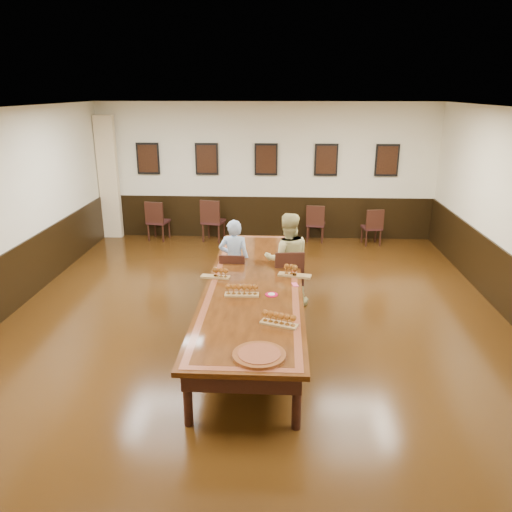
# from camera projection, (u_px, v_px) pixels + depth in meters

# --- Properties ---
(floor) EXTENTS (8.00, 10.00, 0.02)m
(floor) POSITION_uv_depth(u_px,v_px,m) (254.00, 329.00, 7.59)
(floor) COLOR black
(floor) RESTS_ON ground
(ceiling) EXTENTS (8.00, 10.00, 0.02)m
(ceiling) POSITION_uv_depth(u_px,v_px,m) (254.00, 109.00, 6.57)
(ceiling) COLOR white
(ceiling) RESTS_ON floor
(wall_back) EXTENTS (8.00, 0.02, 3.20)m
(wall_back) POSITION_uv_depth(u_px,v_px,m) (266.00, 172.00, 11.82)
(wall_back) COLOR beige
(wall_back) RESTS_ON floor
(wall_front) EXTENTS (8.00, 0.02, 3.20)m
(wall_front) POSITION_uv_depth(u_px,v_px,m) (194.00, 508.00, 2.34)
(wall_front) COLOR beige
(wall_front) RESTS_ON floor
(chair_man) EXTENTS (0.43, 0.47, 0.89)m
(chair_man) POSITION_uv_depth(u_px,v_px,m) (234.00, 277.00, 8.42)
(chair_man) COLOR black
(chair_man) RESTS_ON floor
(chair_woman) EXTENTS (0.53, 0.56, 1.00)m
(chair_woman) POSITION_uv_depth(u_px,v_px,m) (288.00, 278.00, 8.25)
(chair_woman) COLOR black
(chair_woman) RESTS_ON floor
(spare_chair_a) EXTENTS (0.53, 0.57, 0.97)m
(spare_chair_a) POSITION_uv_depth(u_px,v_px,m) (158.00, 220.00, 11.93)
(spare_chair_a) COLOR black
(spare_chair_a) RESTS_ON floor
(spare_chair_b) EXTENTS (0.57, 0.61, 1.02)m
(spare_chair_b) POSITION_uv_depth(u_px,v_px,m) (213.00, 220.00, 11.84)
(spare_chair_b) COLOR black
(spare_chair_b) RESTS_ON floor
(spare_chair_c) EXTENTS (0.48, 0.52, 0.90)m
(spare_chair_c) POSITION_uv_depth(u_px,v_px,m) (316.00, 223.00, 11.82)
(spare_chair_c) COLOR black
(spare_chair_c) RESTS_ON floor
(spare_chair_d) EXTENTS (0.47, 0.50, 0.87)m
(spare_chair_d) POSITION_uv_depth(u_px,v_px,m) (372.00, 226.00, 11.58)
(spare_chair_d) COLOR black
(spare_chair_d) RESTS_ON floor
(person_man) EXTENTS (0.53, 0.36, 1.42)m
(person_man) POSITION_uv_depth(u_px,v_px,m) (234.00, 260.00, 8.43)
(person_man) COLOR #4E81C4
(person_man) RESTS_ON floor
(person_woman) EXTENTS (0.84, 0.69, 1.57)m
(person_woman) POSITION_uv_depth(u_px,v_px,m) (287.00, 259.00, 8.26)
(person_woman) COLOR #CEC580
(person_woman) RESTS_ON floor
(pink_phone) EXTENTS (0.10, 0.16, 0.01)m
(pink_phone) POSITION_uv_depth(u_px,v_px,m) (295.00, 285.00, 7.26)
(pink_phone) COLOR #F9537E
(pink_phone) RESTS_ON conference_table
(curtain) EXTENTS (0.45, 0.18, 2.90)m
(curtain) POSITION_uv_depth(u_px,v_px,m) (109.00, 178.00, 11.88)
(curtain) COLOR beige
(curtain) RESTS_ON floor
(wainscoting) EXTENTS (8.00, 10.00, 1.00)m
(wainscoting) POSITION_uv_depth(u_px,v_px,m) (254.00, 298.00, 7.43)
(wainscoting) COLOR black
(wainscoting) RESTS_ON floor
(conference_table) EXTENTS (1.40, 5.00, 0.76)m
(conference_table) POSITION_uv_depth(u_px,v_px,m) (254.00, 292.00, 7.40)
(conference_table) COLOR black
(conference_table) RESTS_ON floor
(posters) EXTENTS (6.14, 0.04, 0.74)m
(posters) POSITION_uv_depth(u_px,v_px,m) (266.00, 159.00, 11.66)
(posters) COLOR black
(posters) RESTS_ON wall_back
(flight_a) EXTENTS (0.46, 0.20, 0.17)m
(flight_a) POSITION_uv_depth(u_px,v_px,m) (217.00, 273.00, 7.52)
(flight_a) COLOR olive
(flight_a) RESTS_ON conference_table
(flight_b) EXTENTS (0.52, 0.26, 0.19)m
(flight_b) POSITION_uv_depth(u_px,v_px,m) (293.00, 271.00, 7.58)
(flight_b) COLOR olive
(flight_b) RESTS_ON conference_table
(flight_c) EXTENTS (0.48, 0.15, 0.18)m
(flight_c) POSITION_uv_depth(u_px,v_px,m) (242.00, 290.00, 6.86)
(flight_c) COLOR olive
(flight_c) RESTS_ON conference_table
(flight_d) EXTENTS (0.48, 0.29, 0.17)m
(flight_d) POSITION_uv_depth(u_px,v_px,m) (279.00, 319.00, 6.00)
(flight_d) COLOR olive
(flight_d) RESTS_ON conference_table
(red_plate_grp) EXTENTS (0.18, 0.18, 0.02)m
(red_plate_grp) POSITION_uv_depth(u_px,v_px,m) (271.00, 295.00, 6.90)
(red_plate_grp) COLOR #BB0C35
(red_plate_grp) RESTS_ON conference_table
(carved_platter) EXTENTS (0.74, 0.74, 0.05)m
(carved_platter) POSITION_uv_depth(u_px,v_px,m) (259.00, 355.00, 5.31)
(carved_platter) COLOR #572811
(carved_platter) RESTS_ON conference_table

